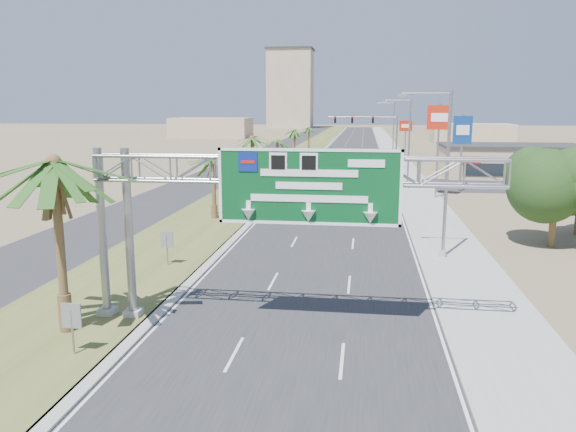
# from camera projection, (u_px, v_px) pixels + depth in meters

# --- Properties ---
(road) EXTENTS (12.00, 300.00, 0.02)m
(road) POSITION_uv_depth(u_px,v_px,m) (352.00, 151.00, 120.83)
(road) COLOR #28282B
(road) RESTS_ON ground
(sidewalk_right) EXTENTS (4.00, 300.00, 0.10)m
(sidewalk_right) POSITION_uv_depth(u_px,v_px,m) (392.00, 151.00, 119.69)
(sidewalk_right) COLOR #9E9B93
(sidewalk_right) RESTS_ON ground
(median_grass) EXTENTS (7.00, 300.00, 0.12)m
(median_grass) POSITION_uv_depth(u_px,v_px,m) (306.00, 150.00, 122.14)
(median_grass) COLOR #505F29
(median_grass) RESTS_ON ground
(opposing_road) EXTENTS (8.00, 300.00, 0.02)m
(opposing_road) POSITION_uv_depth(u_px,v_px,m) (275.00, 150.00, 123.08)
(opposing_road) COLOR #28282B
(opposing_road) RESTS_ON ground
(sign_gantry) EXTENTS (16.75, 1.24, 7.50)m
(sign_gantry) POSITION_uv_depth(u_px,v_px,m) (271.00, 183.00, 22.46)
(sign_gantry) COLOR gray
(sign_gantry) RESTS_ON ground
(palm_near) EXTENTS (5.70, 5.70, 8.35)m
(palm_near) POSITION_uv_depth(u_px,v_px,m) (54.00, 163.00, 21.50)
(palm_near) COLOR brown
(palm_near) RESTS_ON ground
(palm_row_b) EXTENTS (3.99, 3.99, 5.95)m
(palm_row_b) POSITION_uv_depth(u_px,v_px,m) (213.00, 160.00, 45.28)
(palm_row_b) COLOR brown
(palm_row_b) RESTS_ON ground
(palm_row_c) EXTENTS (3.99, 3.99, 6.75)m
(palm_row_c) POSITION_uv_depth(u_px,v_px,m) (252.00, 140.00, 60.70)
(palm_row_c) COLOR brown
(palm_row_c) RESTS_ON ground
(palm_row_d) EXTENTS (3.99, 3.99, 5.45)m
(palm_row_d) POSITION_uv_depth(u_px,v_px,m) (278.00, 141.00, 78.45)
(palm_row_d) COLOR brown
(palm_row_d) RESTS_ON ground
(palm_row_e) EXTENTS (3.99, 3.99, 6.15)m
(palm_row_e) POSITION_uv_depth(u_px,v_px,m) (294.00, 131.00, 96.80)
(palm_row_e) COLOR brown
(palm_row_e) RESTS_ON ground
(palm_row_f) EXTENTS (3.99, 3.99, 5.75)m
(palm_row_f) POSITION_uv_depth(u_px,v_px,m) (309.00, 128.00, 121.20)
(palm_row_f) COLOR brown
(palm_row_f) RESTS_ON ground
(streetlight_near) EXTENTS (3.27, 0.44, 10.00)m
(streetlight_near) POSITION_uv_depth(u_px,v_px,m) (443.00, 182.00, 33.36)
(streetlight_near) COLOR gray
(streetlight_near) RESTS_ON ground
(streetlight_mid) EXTENTS (3.27, 0.44, 10.00)m
(streetlight_mid) POSITION_uv_depth(u_px,v_px,m) (407.00, 147.00, 62.54)
(streetlight_mid) COLOR gray
(streetlight_mid) RESTS_ON ground
(streetlight_far) EXTENTS (3.27, 0.44, 10.00)m
(streetlight_far) POSITION_uv_depth(u_px,v_px,m) (392.00, 133.00, 97.57)
(streetlight_far) COLOR gray
(streetlight_far) RESTS_ON ground
(signal_mast) EXTENTS (10.28, 0.71, 8.00)m
(signal_mast) POSITION_uv_depth(u_px,v_px,m) (383.00, 137.00, 82.23)
(signal_mast) COLOR gray
(signal_mast) RESTS_ON ground
(store_building) EXTENTS (18.00, 10.00, 4.00)m
(store_building) POSITION_uv_depth(u_px,v_px,m) (511.00, 162.00, 74.73)
(store_building) COLOR tan
(store_building) RESTS_ON ground
(oak_near) EXTENTS (4.50, 4.50, 6.80)m
(oak_near) POSITION_uv_depth(u_px,v_px,m) (557.00, 179.00, 36.26)
(oak_near) COLOR brown
(oak_near) RESTS_ON ground
(median_signback_a) EXTENTS (0.75, 0.08, 2.08)m
(median_signback_a) POSITION_uv_depth(u_px,v_px,m) (72.00, 320.00, 20.41)
(median_signback_a) COLOR gray
(median_signback_a) RESTS_ON ground
(median_signback_b) EXTENTS (0.75, 0.08, 2.08)m
(median_signback_b) POSITION_uv_depth(u_px,v_px,m) (167.00, 242.00, 32.18)
(median_signback_b) COLOR gray
(median_signback_b) RESTS_ON ground
(tower_distant) EXTENTS (20.00, 16.00, 35.00)m
(tower_distant) POSITION_uv_depth(u_px,v_px,m) (290.00, 89.00, 257.97)
(tower_distant) COLOR tan
(tower_distant) RESTS_ON ground
(building_distant_left) EXTENTS (24.00, 14.00, 6.00)m
(building_distant_left) POSITION_uv_depth(u_px,v_px,m) (211.00, 128.00, 174.87)
(building_distant_left) COLOR tan
(building_distant_left) RESTS_ON ground
(building_distant_right) EXTENTS (20.00, 12.00, 5.00)m
(building_distant_right) POSITION_uv_depth(u_px,v_px,m) (471.00, 134.00, 145.57)
(building_distant_right) COLOR tan
(building_distant_right) RESTS_ON ground
(car_left_lane) EXTENTS (2.08, 4.69, 1.57)m
(car_left_lane) POSITION_uv_depth(u_px,v_px,m) (295.00, 199.00, 51.50)
(car_left_lane) COLOR black
(car_left_lane) RESTS_ON ground
(car_mid_lane) EXTENTS (1.60, 4.23, 1.38)m
(car_mid_lane) POSITION_uv_depth(u_px,v_px,m) (333.00, 195.00, 54.41)
(car_mid_lane) COLOR maroon
(car_mid_lane) RESTS_ON ground
(car_right_lane) EXTENTS (2.81, 5.54, 1.50)m
(car_right_lane) POSITION_uv_depth(u_px,v_px,m) (365.00, 161.00, 88.39)
(car_right_lane) COLOR gray
(car_right_lane) RESTS_ON ground
(car_far) EXTENTS (2.55, 5.11, 1.43)m
(car_far) POSITION_uv_depth(u_px,v_px,m) (331.00, 153.00, 106.42)
(car_far) COLOR black
(car_far) RESTS_ON ground
(pole_sign_red_near) EXTENTS (2.31, 1.26, 9.50)m
(pole_sign_red_near) POSITION_uv_depth(u_px,v_px,m) (439.00, 123.00, 55.59)
(pole_sign_red_near) COLOR gray
(pole_sign_red_near) RESTS_ON ground
(pole_sign_blue) EXTENTS (2.02, 0.59, 8.40)m
(pole_sign_blue) POSITION_uv_depth(u_px,v_px,m) (462.00, 134.00, 60.28)
(pole_sign_blue) COLOR gray
(pole_sign_blue) RESTS_ON ground
(pole_sign_red_far) EXTENTS (2.21, 0.45, 7.07)m
(pole_sign_red_far) POSITION_uv_depth(u_px,v_px,m) (406.00, 129.00, 97.42)
(pole_sign_red_far) COLOR gray
(pole_sign_red_far) RESTS_ON ground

